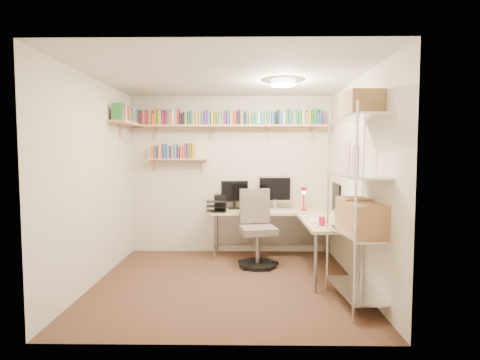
% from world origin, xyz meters
% --- Properties ---
extents(ground, '(3.20, 3.20, 0.00)m').
position_xyz_m(ground, '(0.00, 0.00, 0.00)').
color(ground, '#422C1C').
rests_on(ground, ground).
extents(room_shell, '(3.24, 3.04, 2.52)m').
position_xyz_m(room_shell, '(0.00, 0.00, 1.55)').
color(room_shell, beige).
rests_on(room_shell, ground).
extents(wall_shelves, '(3.12, 1.09, 0.80)m').
position_xyz_m(wall_shelves, '(-0.42, 1.30, 2.03)').
color(wall_shelves, tan).
rests_on(wall_shelves, ground).
extents(corner_desk, '(1.91, 1.86, 1.24)m').
position_xyz_m(corner_desk, '(0.70, 0.98, 0.71)').
color(corner_desk, '#D1BC88').
rests_on(corner_desk, ground).
extents(office_chair, '(0.57, 0.58, 1.08)m').
position_xyz_m(office_chair, '(0.40, 0.75, 0.45)').
color(office_chair, black).
rests_on(office_chair, ground).
extents(wire_rack, '(0.50, 0.92, 2.22)m').
position_xyz_m(wire_rack, '(1.42, -0.65, 1.23)').
color(wire_rack, silver).
rests_on(wire_rack, ground).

